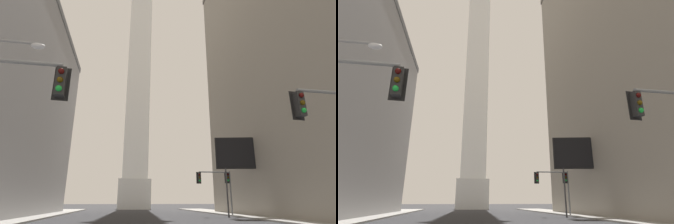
{
  "view_description": "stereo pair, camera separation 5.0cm",
  "coord_description": "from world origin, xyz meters",
  "views": [
    {
      "loc": [
        -2.52,
        -1.24,
        1.56
      ],
      "look_at": [
        5.9,
        49.4,
        19.2
      ],
      "focal_mm": 28.0,
      "sensor_mm": 36.0,
      "label": 1
    },
    {
      "loc": [
        -2.47,
        -1.25,
        1.56
      ],
      "look_at": [
        5.9,
        49.4,
        19.2
      ],
      "focal_mm": 28.0,
      "sensor_mm": 36.0,
      "label": 2
    }
  ],
  "objects": [
    {
      "name": "traffic_light_mid_right",
      "position": [
        8.6,
        29.18,
        3.78
      ],
      "size": [
        4.27,
        0.5,
        5.01
      ],
      "color": "slate",
      "rests_on": "ground_plane"
    },
    {
      "name": "billboard_sign",
      "position": [
        10.71,
        26.4,
        6.61
      ],
      "size": [
        6.18,
        1.5,
        8.57
      ],
      "color": "#3F3F42",
      "rests_on": "ground_plane"
    },
    {
      "name": "obelisk",
      "position": [
        0.0,
        60.96,
        31.8
      ],
      "size": [
        7.11,
        7.11,
        66.65
      ],
      "color": "silver",
      "rests_on": "ground_plane"
    },
    {
      "name": "sidewalk_right",
      "position": [
        12.21,
        21.95,
        0.07
      ],
      "size": [
        5.0,
        73.15,
        0.15
      ],
      "primitive_type": "cube",
      "color": "gray",
      "rests_on": "ground_plane"
    }
  ]
}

